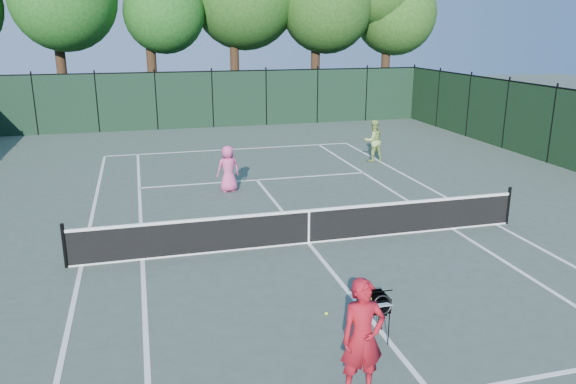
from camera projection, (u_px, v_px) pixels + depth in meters
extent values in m
plane|color=#425046|center=(309.00, 243.00, 14.30)|extent=(90.00, 90.00, 0.00)
cube|color=white|center=(81.00, 266.00, 12.94)|extent=(0.10, 23.77, 0.01)
cube|color=white|center=(496.00, 224.00, 15.66)|extent=(0.10, 23.77, 0.01)
cube|color=white|center=(142.00, 260.00, 13.28)|extent=(0.10, 23.77, 0.01)
cube|color=white|center=(452.00, 229.00, 15.32)|extent=(0.10, 23.77, 0.01)
cube|color=white|center=(232.00, 149.00, 25.32)|extent=(10.97, 0.10, 0.01)
cube|color=white|center=(257.00, 180.00, 20.23)|extent=(8.23, 0.10, 0.01)
cube|color=white|center=(309.00, 243.00, 14.30)|extent=(0.10, 12.80, 0.01)
cube|color=black|center=(309.00, 226.00, 14.17)|extent=(11.60, 0.03, 0.85)
cube|color=white|center=(309.00, 211.00, 14.06)|extent=(11.60, 0.05, 0.07)
cube|color=white|center=(309.00, 242.00, 14.30)|extent=(11.60, 0.05, 0.04)
cube|color=white|center=(309.00, 226.00, 14.17)|extent=(0.05, 0.04, 0.91)
cylinder|color=black|center=(64.00, 246.00, 12.72)|extent=(0.09, 0.09, 1.06)
cylinder|color=black|center=(508.00, 206.00, 15.59)|extent=(0.09, 0.09, 1.06)
cube|color=black|center=(213.00, 100.00, 30.57)|extent=(24.00, 0.05, 3.00)
cylinder|color=black|center=(63.00, 80.00, 32.04)|extent=(0.56, 0.56, 4.80)
cylinder|color=black|center=(153.00, 83.00, 33.16)|extent=(0.56, 0.56, 4.30)
cylinder|color=black|center=(235.00, 74.00, 34.77)|extent=(0.56, 0.56, 5.00)
cylinder|color=black|center=(315.00, 77.00, 35.41)|extent=(0.56, 0.56, 4.60)
cylinder|color=black|center=(385.00, 76.00, 37.14)|extent=(0.56, 0.56, 4.40)
imported|color=#A6121F|center=(363.00, 338.00, 8.20)|extent=(0.68, 0.45, 1.84)
cylinder|color=black|center=(382.00, 321.00, 8.63)|extent=(0.03, 0.03, 0.30)
torus|color=black|center=(383.00, 305.00, 8.55)|extent=(0.30, 0.10, 0.30)
imported|color=#D74C8A|center=(228.00, 169.00, 18.64)|extent=(0.83, 0.60, 1.56)
imported|color=#9CBE5F|center=(373.00, 141.00, 22.84)|extent=(0.89, 0.73, 1.72)
cylinder|color=black|center=(366.00, 332.00, 9.53)|extent=(0.02, 0.02, 0.61)
cylinder|color=black|center=(389.00, 329.00, 9.64)|extent=(0.02, 0.02, 0.61)
cylinder|color=black|center=(357.00, 320.00, 9.92)|extent=(0.02, 0.02, 0.61)
cylinder|color=black|center=(379.00, 317.00, 10.02)|extent=(0.02, 0.02, 0.61)
cube|color=black|center=(374.00, 302.00, 9.66)|extent=(0.60, 0.60, 0.26)
sphere|color=#BFE22E|center=(374.00, 306.00, 9.68)|extent=(0.07, 0.07, 0.07)
sphere|color=#BFE22E|center=(374.00, 306.00, 9.68)|extent=(0.07, 0.07, 0.07)
sphere|color=#BFE22E|center=(374.00, 306.00, 9.68)|extent=(0.07, 0.07, 0.07)
sphere|color=#BFE22E|center=(374.00, 306.00, 9.68)|extent=(0.07, 0.07, 0.07)
sphere|color=#BFE22E|center=(374.00, 306.00, 9.68)|extent=(0.07, 0.07, 0.07)
sphere|color=#BFE22E|center=(374.00, 306.00, 9.68)|extent=(0.07, 0.07, 0.07)
sphere|color=#BFE22E|center=(374.00, 306.00, 9.68)|extent=(0.07, 0.07, 0.07)
sphere|color=#BFE22E|center=(374.00, 306.00, 9.68)|extent=(0.07, 0.07, 0.07)
sphere|color=#BFE22E|center=(374.00, 306.00, 9.68)|extent=(0.07, 0.07, 0.07)
sphere|color=#BFE22E|center=(374.00, 306.00, 9.68)|extent=(0.07, 0.07, 0.07)
sphere|color=#BFE22E|center=(374.00, 306.00, 9.68)|extent=(0.07, 0.07, 0.07)
sphere|color=#BFE22E|center=(374.00, 306.00, 9.68)|extent=(0.07, 0.07, 0.07)
sphere|color=#BFE22E|center=(374.00, 306.00, 9.68)|extent=(0.07, 0.07, 0.07)
sphere|color=#BFE22E|center=(374.00, 306.00, 9.68)|extent=(0.07, 0.07, 0.07)
sphere|color=#BFE22E|center=(374.00, 306.00, 9.68)|extent=(0.07, 0.07, 0.07)
sphere|color=#BFE22E|center=(374.00, 306.00, 9.68)|extent=(0.07, 0.07, 0.07)
sphere|color=#BFE22E|center=(374.00, 306.00, 9.68)|extent=(0.07, 0.07, 0.07)
sphere|color=#BFE22E|center=(374.00, 306.00, 9.68)|extent=(0.07, 0.07, 0.07)
sphere|color=#C4E52E|center=(326.00, 313.00, 10.72)|extent=(0.07, 0.07, 0.07)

